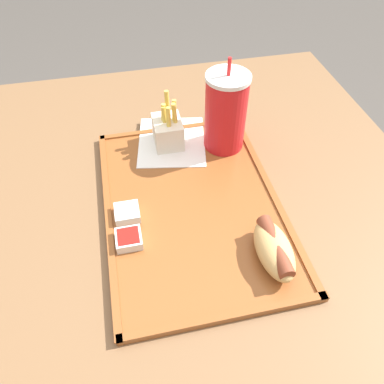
% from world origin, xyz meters
% --- Properties ---
extents(ground_plane, '(8.00, 8.00, 0.00)m').
position_xyz_m(ground_plane, '(0.00, 0.00, 0.00)').
color(ground_plane, '#4C4742').
extents(dining_table, '(1.01, 0.95, 0.73)m').
position_xyz_m(dining_table, '(0.00, 0.00, 0.37)').
color(dining_table, brown).
rests_on(dining_table, ground_plane).
extents(food_tray, '(0.47, 0.32, 0.01)m').
position_xyz_m(food_tray, '(0.02, -0.00, 0.74)').
color(food_tray, brown).
rests_on(food_tray, dining_table).
extents(paper_napkin, '(0.19, 0.17, 0.00)m').
position_xyz_m(paper_napkin, '(-0.16, -0.01, 0.74)').
color(paper_napkin, white).
rests_on(paper_napkin, food_tray).
extents(soda_cup, '(0.09, 0.09, 0.20)m').
position_xyz_m(soda_cup, '(-0.13, 0.10, 0.83)').
color(soda_cup, red).
rests_on(soda_cup, food_tray).
extents(hot_dog_far, '(0.12, 0.06, 0.05)m').
position_xyz_m(hot_dog_far, '(0.17, 0.10, 0.77)').
color(hot_dog_far, tan).
rests_on(hot_dog_far, food_tray).
extents(fries_carton, '(0.07, 0.06, 0.12)m').
position_xyz_m(fries_carton, '(-0.16, -0.02, 0.78)').
color(fries_carton, silver).
rests_on(fries_carton, food_tray).
extents(sauce_cup_mayo, '(0.04, 0.04, 0.02)m').
position_xyz_m(sauce_cup_mayo, '(0.03, -0.12, 0.75)').
color(sauce_cup_mayo, silver).
rests_on(sauce_cup_mayo, food_tray).
extents(sauce_cup_ketchup, '(0.04, 0.04, 0.02)m').
position_xyz_m(sauce_cup_ketchup, '(0.09, -0.13, 0.75)').
color(sauce_cup_ketchup, silver).
rests_on(sauce_cup_ketchup, food_tray).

